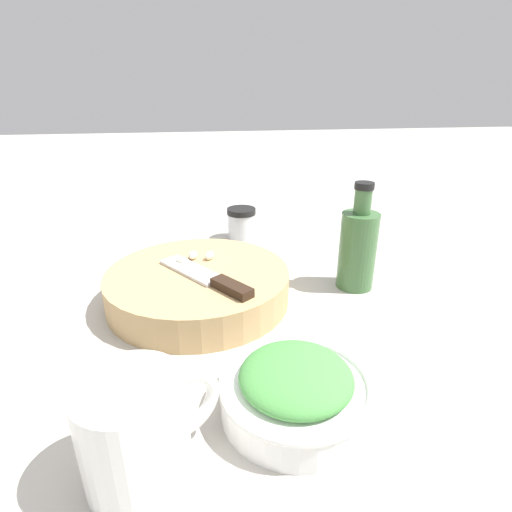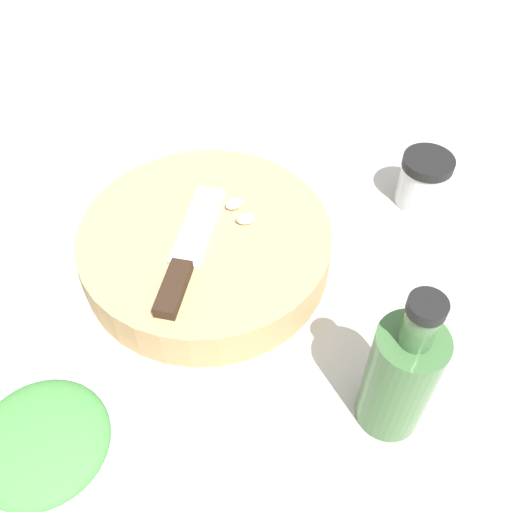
% 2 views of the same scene
% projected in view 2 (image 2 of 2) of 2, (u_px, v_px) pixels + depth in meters
% --- Properties ---
extents(ground_plane, '(5.00, 5.00, 0.00)m').
position_uv_depth(ground_plane, '(272.00, 309.00, 0.62)').
color(ground_plane, '#B2ADA3').
extents(cutting_board, '(0.28, 0.28, 0.05)m').
position_uv_depth(cutting_board, '(206.00, 247.00, 0.64)').
color(cutting_board, tan).
rests_on(cutting_board, ground_plane).
extents(chef_knife, '(0.17, 0.13, 0.01)m').
position_uv_depth(chef_knife, '(187.00, 254.00, 0.60)').
color(chef_knife, black).
rests_on(chef_knife, cutting_board).
extents(garlic_cloves, '(0.04, 0.06, 0.01)m').
position_uv_depth(garlic_cloves, '(230.00, 209.00, 0.64)').
color(garlic_cloves, silver).
rests_on(garlic_cloves, cutting_board).
extents(herb_bowl, '(0.16, 0.16, 0.06)m').
position_uv_depth(herb_bowl, '(47.00, 449.00, 0.49)').
color(herb_bowl, silver).
rests_on(herb_bowl, ground_plane).
extents(spice_jar, '(0.06, 0.06, 0.07)m').
position_uv_depth(spice_jar, '(422.00, 179.00, 0.70)').
color(spice_jar, silver).
rests_on(spice_jar, ground_plane).
extents(oil_bottle, '(0.06, 0.06, 0.18)m').
position_uv_depth(oil_bottle, '(403.00, 373.00, 0.49)').
color(oil_bottle, '#3D6638').
rests_on(oil_bottle, ground_plane).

